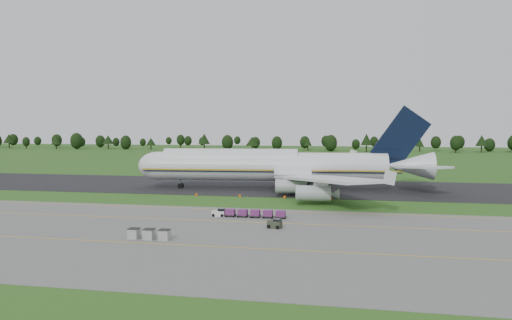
% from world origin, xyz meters
% --- Properties ---
extents(ground, '(600.00, 600.00, 0.00)m').
position_xyz_m(ground, '(0.00, 0.00, 0.00)').
color(ground, '#275218').
rests_on(ground, ground).
extents(apron, '(300.00, 52.00, 0.06)m').
position_xyz_m(apron, '(0.00, -34.00, 0.03)').
color(apron, '#60615C').
rests_on(apron, ground).
extents(taxiway, '(300.00, 40.00, 0.08)m').
position_xyz_m(taxiway, '(0.00, 28.00, 0.04)').
color(taxiway, black).
rests_on(taxiway, ground).
extents(apron_markings, '(300.00, 30.20, 0.01)m').
position_xyz_m(apron_markings, '(0.00, -26.98, 0.06)').
color(apron_markings, gold).
rests_on(apron_markings, apron).
extents(tree_line, '(529.17, 22.08, 11.70)m').
position_xyz_m(tree_line, '(-5.35, 220.70, 6.17)').
color(tree_line, black).
rests_on(tree_line, ground).
extents(aircraft, '(77.96, 75.63, 21.86)m').
position_xyz_m(aircraft, '(1.11, 22.66, 6.24)').
color(aircraft, silver).
rests_on(aircraft, ground).
extents(baggage_train, '(13.72, 1.46, 1.40)m').
position_xyz_m(baggage_train, '(2.23, -17.69, 0.81)').
color(baggage_train, silver).
rests_on(baggage_train, apron).
extents(utility_cart, '(2.46, 1.79, 1.22)m').
position_xyz_m(utility_cart, '(8.58, -26.21, 0.66)').
color(utility_cart, '#2F3626').
rests_on(utility_cart, apron).
extents(uld_row, '(6.37, 1.57, 1.55)m').
position_xyz_m(uld_row, '(-8.36, -37.66, 0.84)').
color(uld_row, '#989898').
rests_on(uld_row, apron).
extents(edge_markers, '(32.33, 0.30, 0.60)m').
position_xyz_m(edge_markers, '(0.35, 7.50, 0.27)').
color(edge_markers, '#E65407').
rests_on(edge_markers, ground).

